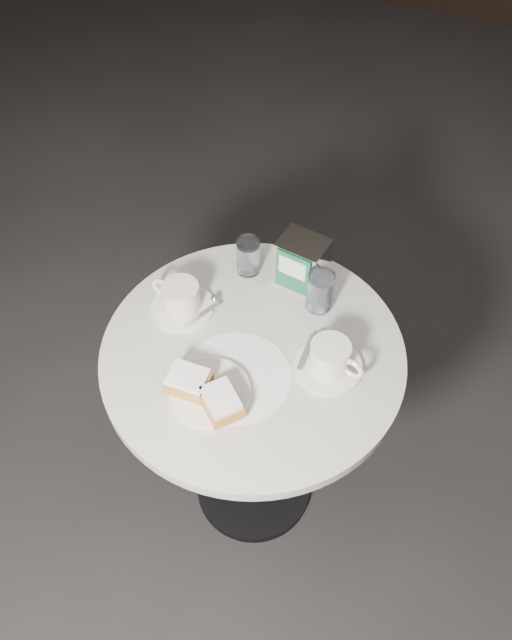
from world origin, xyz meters
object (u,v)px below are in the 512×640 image
object	(u,v)px
beignet_plate	(207,392)
coffee_cup_right	(330,359)
water_glass_left	(248,256)
napkin_dispenser	(302,262)
coffee_cup_left	(181,299)
water_glass_right	(320,291)
cafe_table	(253,396)

from	to	relation	value
beignet_plate	coffee_cup_right	world-z (taller)	coffee_cup_right
water_glass_left	beignet_plate	bearing A→B (deg)	-80.47
napkin_dispenser	coffee_cup_left	bearing A→B (deg)	-131.39
water_glass_right	coffee_cup_left	bearing A→B (deg)	-156.21
napkin_dispenser	coffee_cup_right	bearing A→B (deg)	-47.52
cafe_table	water_glass_left	bearing A→B (deg)	114.77
water_glass_left	napkin_dispenser	xyz separation A→B (m)	(0.14, 0.01, 0.02)
cafe_table	coffee_cup_right	size ratio (longest dim) A/B	4.01
coffee_cup_right	napkin_dispenser	distance (m)	0.27
cafe_table	coffee_cup_left	bearing A→B (deg)	166.10
coffee_cup_right	napkin_dispenser	world-z (taller)	napkin_dispenser
cafe_table	water_glass_right	size ratio (longest dim) A/B	7.10
beignet_plate	water_glass_right	world-z (taller)	water_glass_right
cafe_table	water_glass_left	xyz separation A→B (m)	(-0.11, 0.23, 0.25)
coffee_cup_right	water_glass_right	bearing A→B (deg)	129.49
beignet_plate	water_glass_left	distance (m)	0.39
water_glass_left	water_glass_right	size ratio (longest dim) A/B	0.92
coffee_cup_right	water_glass_left	bearing A→B (deg)	156.99
cafe_table	water_glass_right	bearing A→B (deg)	62.09
beignet_plate	water_glass_right	size ratio (longest dim) A/B	2.10
coffee_cup_left	water_glass_right	distance (m)	0.33
coffee_cup_left	napkin_dispenser	world-z (taller)	napkin_dispenser
cafe_table	water_glass_left	world-z (taller)	water_glass_left
water_glass_right	napkin_dispenser	bearing A→B (deg)	139.20
cafe_table	coffee_cup_left	distance (m)	0.31
cafe_table	water_glass_right	distance (m)	0.32
beignet_plate	coffee_cup_left	distance (m)	0.26
coffee_cup_right	water_glass_right	world-z (taller)	water_glass_right
water_glass_left	water_glass_right	distance (m)	0.21
cafe_table	water_glass_left	distance (m)	0.35
coffee_cup_right	coffee_cup_left	bearing A→B (deg)	-171.06
cafe_table	coffee_cup_right	bearing A→B (deg)	5.44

